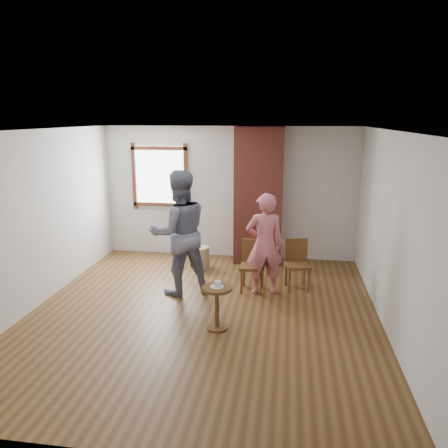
{
  "coord_description": "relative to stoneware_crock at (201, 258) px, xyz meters",
  "views": [
    {
      "loc": [
        1.16,
        -5.71,
        2.78
      ],
      "look_at": [
        0.19,
        0.8,
        1.15
      ],
      "focal_mm": 35.0,
      "sensor_mm": 36.0,
      "label": 1
    }
  ],
  "objects": [
    {
      "name": "stoneware_crock",
      "position": [
        0.0,
        0.0,
        0.0
      ],
      "size": [
        0.4,
        0.4,
        0.41
      ],
      "primitive_type": "cylinder",
      "rotation": [
        0.0,
        0.0,
        -0.3
      ],
      "color": "tan",
      "rests_on": "ground"
    },
    {
      "name": "cake_plate",
      "position": [
        0.7,
        -2.34,
        0.4
      ],
      "size": [
        0.18,
        0.18,
        0.01
      ],
      "primitive_type": "cylinder",
      "color": "white",
      "rests_on": "side_table"
    },
    {
      "name": "brick_chimney",
      "position": [
        1.02,
        0.58,
        1.09
      ],
      "size": [
        0.9,
        0.5,
        2.6
      ],
      "primitive_type": "cube",
      "color": "#A14539",
      "rests_on": "ground"
    },
    {
      "name": "cake_slice",
      "position": [
        0.71,
        -2.34,
        0.43
      ],
      "size": [
        0.08,
        0.07,
        0.06
      ],
      "primitive_type": "cube",
      "color": "silver",
      "rests_on": "cake_plate"
    },
    {
      "name": "ground",
      "position": [
        0.42,
        -1.92,
        -0.21
      ],
      "size": [
        5.5,
        5.5,
        0.0
      ],
      "primitive_type": "plane",
      "color": "brown",
      "rests_on": "ground"
    },
    {
      "name": "side_table",
      "position": [
        0.7,
        -2.34,
        0.2
      ],
      "size": [
        0.4,
        0.4,
        0.6
      ],
      "color": "brown",
      "rests_on": "ground"
    },
    {
      "name": "man",
      "position": [
        -0.09,
        -1.18,
        0.79
      ],
      "size": [
        1.21,
        1.12,
        1.99
      ],
      "primitive_type": "imported",
      "rotation": [
        0.0,
        0.0,
        3.64
      ],
      "color": "#131834",
      "rests_on": "ground"
    },
    {
      "name": "person_pink",
      "position": [
        1.24,
        -1.02,
        0.61
      ],
      "size": [
        0.68,
        0.53,
        1.64
      ],
      "primitive_type": "imported",
      "rotation": [
        0.0,
        0.0,
        3.39
      ],
      "color": "#CC6672",
      "rests_on": "ground"
    },
    {
      "name": "dark_pot",
      "position": [
        -0.14,
        0.06,
        -0.13
      ],
      "size": [
        0.19,
        0.19,
        0.15
      ],
      "primitive_type": "cylinder",
      "rotation": [
        0.0,
        0.0,
        -0.26
      ],
      "color": "black",
      "rests_on": "ground"
    },
    {
      "name": "room_shell",
      "position": [
        0.36,
        -1.31,
        1.6
      ],
      "size": [
        5.04,
        5.52,
        2.62
      ],
      "color": "silver",
      "rests_on": "ground"
    },
    {
      "name": "dining_chair_left",
      "position": [
        1.05,
        -0.88,
        0.26
      ],
      "size": [
        0.39,
        0.39,
        0.83
      ],
      "rotation": [
        0.0,
        0.0,
        -0.02
      ],
      "color": "brown",
      "rests_on": "ground"
    },
    {
      "name": "dining_chair_right",
      "position": [
        1.76,
        -0.7,
        0.25
      ],
      "size": [
        0.45,
        0.45,
        0.82
      ],
      "rotation": [
        0.0,
        0.0,
        0.19
      ],
      "color": "brown",
      "rests_on": "ground"
    }
  ]
}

